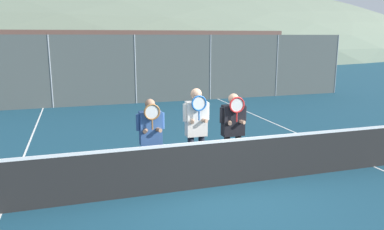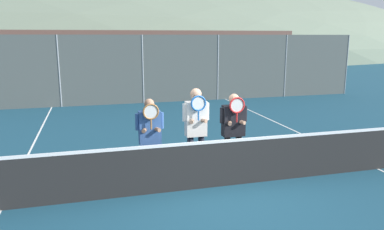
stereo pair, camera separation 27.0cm
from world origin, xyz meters
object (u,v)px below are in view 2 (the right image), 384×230
at_px(car_center, 212,75).
at_px(player_center_left, 196,125).
at_px(car_left_of_center, 112,80).
at_px(player_leftmost, 150,135).
at_px(player_center_right, 233,126).

bearing_deg(car_center, player_center_left, -109.83).
relative_size(player_center_left, car_center, 0.43).
height_order(player_center_left, car_center, player_center_left).
xyz_separation_m(car_left_of_center, car_center, (4.99, 0.08, 0.07)).
bearing_deg(player_leftmost, player_center_right, 3.89).
xyz_separation_m(player_leftmost, car_center, (4.91, 11.08, -0.07)).
bearing_deg(player_center_left, player_leftmost, -175.12).
distance_m(player_center_left, car_center, 11.69).
distance_m(player_center_right, car_left_of_center, 11.03).
bearing_deg(car_center, car_left_of_center, -179.07).
distance_m(player_center_left, player_center_right, 0.83).
bearing_deg(player_leftmost, player_center_left, 4.88).
xyz_separation_m(player_center_left, car_left_of_center, (-1.02, 10.92, -0.25)).
xyz_separation_m(player_center_right, car_center, (3.14, 10.96, -0.10)).
relative_size(player_leftmost, player_center_right, 1.00).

